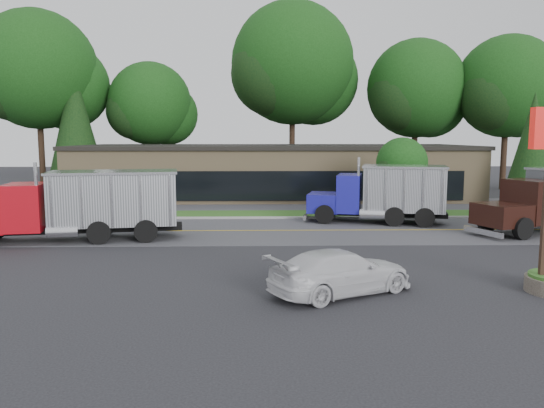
# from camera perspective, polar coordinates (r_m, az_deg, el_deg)

# --- Properties ---
(ground) EXTENTS (140.00, 140.00, 0.00)m
(ground) POSITION_cam_1_polar(r_m,az_deg,el_deg) (19.75, -3.80, -7.53)
(ground) COLOR #323237
(ground) RESTS_ON ground
(road) EXTENTS (60.00, 8.00, 0.02)m
(road) POSITION_cam_1_polar(r_m,az_deg,el_deg) (28.54, -2.98, -2.90)
(road) COLOR #5A5A5F
(road) RESTS_ON ground
(center_line) EXTENTS (60.00, 0.12, 0.01)m
(center_line) POSITION_cam_1_polar(r_m,az_deg,el_deg) (28.54, -2.98, -2.90)
(center_line) COLOR gold
(center_line) RESTS_ON ground
(curb) EXTENTS (60.00, 0.30, 0.12)m
(curb) POSITION_cam_1_polar(r_m,az_deg,el_deg) (32.68, -2.75, -1.60)
(curb) COLOR #9E9E99
(curb) RESTS_ON ground
(grass_verge) EXTENTS (60.00, 3.40, 0.03)m
(grass_verge) POSITION_cam_1_polar(r_m,az_deg,el_deg) (34.46, -2.67, -1.13)
(grass_verge) COLOR #255C1F
(grass_verge) RESTS_ON ground
(far_parking) EXTENTS (60.00, 7.00, 0.02)m
(far_parking) POSITION_cam_1_polar(r_m,az_deg,el_deg) (39.41, -2.48, -0.06)
(far_parking) COLOR #5A5A5F
(far_parking) RESTS_ON ground
(strip_mall) EXTENTS (32.00, 12.00, 4.00)m
(strip_mall) POSITION_cam_1_polar(r_m,az_deg,el_deg) (45.19, 0.21, 3.44)
(strip_mall) COLOR tan
(strip_mall) RESTS_ON ground
(tree_far_a) EXTENTS (11.74, 11.05, 16.75)m
(tree_far_a) POSITION_cam_1_polar(r_m,az_deg,el_deg) (55.54, -23.68, 12.54)
(tree_far_a) COLOR #382619
(tree_far_a) RESTS_ON ground
(tree_far_b) EXTENTS (8.61, 8.10, 12.28)m
(tree_far_b) POSITION_cam_1_polar(r_m,az_deg,el_deg) (54.33, -12.82, 10.06)
(tree_far_b) COLOR #382619
(tree_far_b) RESTS_ON ground
(tree_far_c) EXTENTS (12.69, 11.95, 18.10)m
(tree_far_c) POSITION_cam_1_polar(r_m,az_deg,el_deg) (53.72, 2.41, 14.26)
(tree_far_c) COLOR #382619
(tree_far_c) RESTS_ON ground
(tree_far_d) EXTENTS (10.09, 9.49, 14.39)m
(tree_far_d) POSITION_cam_1_polar(r_m,az_deg,el_deg) (54.53, 15.37, 11.40)
(tree_far_d) COLOR #382619
(tree_far_d) RESTS_ON ground
(tree_far_e) EXTENTS (10.12, 9.52, 14.43)m
(tree_far_e) POSITION_cam_1_polar(r_m,az_deg,el_deg) (55.47, 24.07, 10.99)
(tree_far_e) COLOR #382619
(tree_far_e) RESTS_ON ground
(evergreen_left) EXTENTS (5.05, 5.05, 11.48)m
(evergreen_left) POSITION_cam_1_polar(r_m,az_deg,el_deg) (51.92, -20.40, 8.24)
(evergreen_left) COLOR #382619
(evergreen_left) RESTS_ON ground
(evergreen_right) EXTENTS (3.58, 3.58, 8.13)m
(evergreen_right) POSITION_cam_1_polar(r_m,az_deg,el_deg) (41.71, 26.21, 5.75)
(evergreen_right) COLOR #382619
(evergreen_right) RESTS_ON ground
(tree_verge) EXTENTS (3.49, 3.29, 4.99)m
(tree_verge) POSITION_cam_1_polar(r_m,az_deg,el_deg) (35.37, 13.85, 4.03)
(tree_verge) COLOR #382619
(tree_verge) RESTS_ON ground
(dump_truck_red) EXTENTS (10.54, 4.15, 3.36)m
(dump_truck_red) POSITION_cam_1_polar(r_m,az_deg,el_deg) (27.21, -19.52, 0.05)
(dump_truck_red) COLOR black
(dump_truck_red) RESTS_ON ground
(dump_truck_blue) EXTENTS (8.20, 4.33, 3.36)m
(dump_truck_blue) POSITION_cam_1_polar(r_m,az_deg,el_deg) (31.52, 11.99, 1.23)
(dump_truck_blue) COLOR black
(dump_truck_blue) RESTS_ON ground
(rally_car) EXTENTS (5.28, 4.10, 1.43)m
(rally_car) POSITION_cam_1_polar(r_m,az_deg,el_deg) (17.35, 7.44, -7.24)
(rally_car) COLOR silver
(rally_car) RESTS_ON ground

